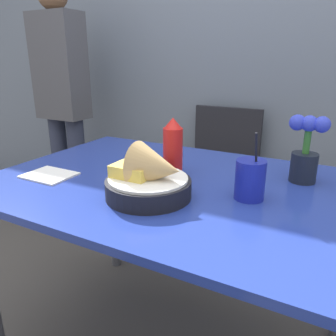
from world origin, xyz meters
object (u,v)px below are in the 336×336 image
drink_cup (250,181)px  flower_vase (306,151)px  food_basket (151,179)px  chair_far_window (220,168)px  ketchup_bottle (173,147)px  person_standing (63,96)px

drink_cup → flower_vase: size_ratio=0.92×
food_basket → chair_far_window: bearing=97.2°
food_basket → ketchup_bottle: 0.22m
drink_cup → person_standing: person_standing is taller
chair_far_window → ketchup_bottle: size_ratio=4.25×
ketchup_bottle → person_standing: person_standing is taller
chair_far_window → drink_cup: size_ratio=4.18×
food_basket → flower_vase: bearing=43.2°
chair_far_window → food_basket: size_ratio=3.37×
food_basket → drink_cup: drink_cup is taller
food_basket → person_standing: 1.38m
food_basket → person_standing: bearing=145.0°
ketchup_bottle → flower_vase: flower_vase is taller
ketchup_bottle → drink_cup: drink_cup is taller
drink_cup → flower_vase: 0.26m
chair_far_window → food_basket: food_basket is taller
drink_cup → flower_vase: bearing=61.9°
drink_cup → flower_vase: (0.12, 0.22, 0.05)m
ketchup_bottle → drink_cup: bearing=-16.5°
person_standing → ketchup_bottle: bearing=-27.8°
flower_vase → ketchup_bottle: bearing=-162.0°
chair_far_window → food_basket: bearing=-82.8°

